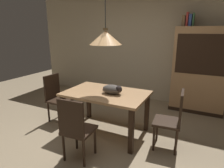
{
  "coord_description": "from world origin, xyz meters",
  "views": [
    {
      "loc": [
        1.48,
        -2.24,
        1.78
      ],
      "look_at": [
        -0.01,
        0.75,
        0.85
      ],
      "focal_mm": 31.25,
      "sensor_mm": 36.0,
      "label": 1
    }
  ],
  "objects_px": {
    "book_brown_thick": "(184,21)",
    "book_green_slim": "(194,20)",
    "chair_right_side": "(173,118)",
    "pendant_lamp": "(106,37)",
    "book_blue_wide": "(191,20)",
    "hutch_bookcase": "(199,72)",
    "book_red_tall": "(187,19)",
    "dining_table": "(106,98)",
    "chair_near_front": "(76,127)",
    "cat_sleeping": "(113,89)",
    "chair_left_side": "(56,96)"
  },
  "relations": [
    {
      "from": "book_blue_wide",
      "to": "chair_near_front",
      "type": "bearing_deg",
      "value": -111.78
    },
    {
      "from": "pendant_lamp",
      "to": "hutch_bookcase",
      "type": "xyz_separation_m",
      "value": [
        1.35,
        1.77,
        -0.77
      ]
    },
    {
      "from": "cat_sleeping",
      "to": "book_green_slim",
      "type": "bearing_deg",
      "value": 61.04
    },
    {
      "from": "chair_left_side",
      "to": "book_blue_wide",
      "type": "bearing_deg",
      "value": 38.88
    },
    {
      "from": "hutch_bookcase",
      "to": "book_red_tall",
      "type": "distance_m",
      "value": 1.15
    },
    {
      "from": "chair_right_side",
      "to": "pendant_lamp",
      "type": "relative_size",
      "value": 0.72
    },
    {
      "from": "pendant_lamp",
      "to": "book_blue_wide",
      "type": "bearing_deg",
      "value": 59.01
    },
    {
      "from": "chair_near_front",
      "to": "hutch_bookcase",
      "type": "bearing_deg",
      "value": 63.04
    },
    {
      "from": "pendant_lamp",
      "to": "book_blue_wide",
      "type": "distance_m",
      "value": 2.09
    },
    {
      "from": "book_brown_thick",
      "to": "book_green_slim",
      "type": "xyz_separation_m",
      "value": [
        0.19,
        0.0,
        0.02
      ]
    },
    {
      "from": "dining_table",
      "to": "book_brown_thick",
      "type": "height_order",
      "value": "book_brown_thick"
    },
    {
      "from": "pendant_lamp",
      "to": "book_blue_wide",
      "type": "relative_size",
      "value": 5.42
    },
    {
      "from": "pendant_lamp",
      "to": "cat_sleeping",
      "type": "bearing_deg",
      "value": -4.17
    },
    {
      "from": "chair_near_front",
      "to": "cat_sleeping",
      "type": "bearing_deg",
      "value": 81.5
    },
    {
      "from": "dining_table",
      "to": "book_blue_wide",
      "type": "height_order",
      "value": "book_blue_wide"
    },
    {
      "from": "hutch_bookcase",
      "to": "chair_near_front",
      "type": "bearing_deg",
      "value": -116.96
    },
    {
      "from": "pendant_lamp",
      "to": "hutch_bookcase",
      "type": "height_order",
      "value": "pendant_lamp"
    },
    {
      "from": "book_brown_thick",
      "to": "book_green_slim",
      "type": "bearing_deg",
      "value": 0.0
    },
    {
      "from": "chair_near_front",
      "to": "book_red_tall",
      "type": "relative_size",
      "value": 3.32
    },
    {
      "from": "dining_table",
      "to": "book_brown_thick",
      "type": "relative_size",
      "value": 5.83
    },
    {
      "from": "cat_sleeping",
      "to": "pendant_lamp",
      "type": "height_order",
      "value": "pendant_lamp"
    },
    {
      "from": "dining_table",
      "to": "book_red_tall",
      "type": "bearing_deg",
      "value": 60.53
    },
    {
      "from": "dining_table",
      "to": "book_green_slim",
      "type": "bearing_deg",
      "value": 57.68
    },
    {
      "from": "chair_left_side",
      "to": "book_green_slim",
      "type": "distance_m",
      "value": 3.22
    },
    {
      "from": "chair_right_side",
      "to": "book_brown_thick",
      "type": "relative_size",
      "value": 3.88
    },
    {
      "from": "cat_sleeping",
      "to": "hutch_bookcase",
      "type": "xyz_separation_m",
      "value": [
        1.22,
        1.78,
        0.06
      ]
    },
    {
      "from": "cat_sleeping",
      "to": "book_red_tall",
      "type": "relative_size",
      "value": 1.4
    },
    {
      "from": "pendant_lamp",
      "to": "book_brown_thick",
      "type": "height_order",
      "value": "pendant_lamp"
    },
    {
      "from": "pendant_lamp",
      "to": "chair_near_front",
      "type": "bearing_deg",
      "value": -89.66
    },
    {
      "from": "chair_right_side",
      "to": "hutch_bookcase",
      "type": "bearing_deg",
      "value": 82.74
    },
    {
      "from": "pendant_lamp",
      "to": "book_green_slim",
      "type": "relative_size",
      "value": 5.0
    },
    {
      "from": "chair_left_side",
      "to": "pendant_lamp",
      "type": "bearing_deg",
      "value": -0.23
    },
    {
      "from": "chair_right_side",
      "to": "book_red_tall",
      "type": "bearing_deg",
      "value": 94.09
    },
    {
      "from": "book_brown_thick",
      "to": "dining_table",
      "type": "bearing_deg",
      "value": -117.8
    },
    {
      "from": "chair_left_side",
      "to": "pendant_lamp",
      "type": "height_order",
      "value": "pendant_lamp"
    },
    {
      "from": "cat_sleeping",
      "to": "book_green_slim",
      "type": "height_order",
      "value": "book_green_slim"
    },
    {
      "from": "dining_table",
      "to": "pendant_lamp",
      "type": "xyz_separation_m",
      "value": [
        0.0,
        0.0,
        1.01
      ]
    },
    {
      "from": "chair_right_side",
      "to": "pendant_lamp",
      "type": "height_order",
      "value": "pendant_lamp"
    },
    {
      "from": "cat_sleeping",
      "to": "book_red_tall",
      "type": "xyz_separation_m",
      "value": [
        0.87,
        1.78,
        1.16
      ]
    },
    {
      "from": "hutch_bookcase",
      "to": "book_green_slim",
      "type": "bearing_deg",
      "value": 179.63
    },
    {
      "from": "book_blue_wide",
      "to": "pendant_lamp",
      "type": "bearing_deg",
      "value": -120.99
    },
    {
      "from": "book_blue_wide",
      "to": "book_green_slim",
      "type": "bearing_deg",
      "value": 0.0
    },
    {
      "from": "chair_right_side",
      "to": "book_green_slim",
      "type": "height_order",
      "value": "book_green_slim"
    },
    {
      "from": "chair_right_side",
      "to": "chair_near_front",
      "type": "height_order",
      "value": "same"
    },
    {
      "from": "chair_near_front",
      "to": "book_blue_wide",
      "type": "height_order",
      "value": "book_blue_wide"
    },
    {
      "from": "book_green_slim",
      "to": "dining_table",
      "type": "bearing_deg",
      "value": -122.32
    },
    {
      "from": "book_red_tall",
      "to": "book_blue_wide",
      "type": "bearing_deg",
      "value": 0.0
    },
    {
      "from": "chair_left_side",
      "to": "book_brown_thick",
      "type": "relative_size",
      "value": 3.88
    },
    {
      "from": "chair_left_side",
      "to": "book_red_tall",
      "type": "height_order",
      "value": "book_red_tall"
    },
    {
      "from": "chair_right_side",
      "to": "book_red_tall",
      "type": "distance_m",
      "value": 2.31
    }
  ]
}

